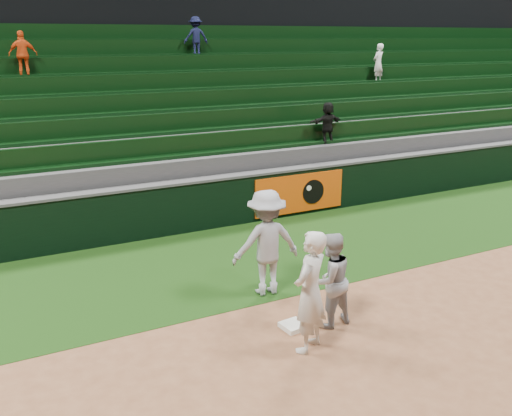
{
  "coord_description": "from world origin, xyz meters",
  "views": [
    {
      "loc": [
        -4.57,
        -7.09,
        4.49
      ],
      "look_at": [
        0.31,
        2.3,
        1.3
      ],
      "focal_mm": 40.0,
      "sensor_mm": 36.0,
      "label": 1
    }
  ],
  "objects": [
    {
      "name": "base_coach",
      "position": [
        -0.01,
        1.28,
        0.97
      ],
      "size": [
        1.32,
        0.85,
        1.93
      ],
      "primitive_type": "imported",
      "rotation": [
        0.0,
        0.0,
        3.03
      ],
      "color": "#93959F",
      "rests_on": "foul_grass"
    },
    {
      "name": "baserunner",
      "position": [
        0.32,
        -0.24,
        0.78
      ],
      "size": [
        0.81,
        0.66,
        1.56
      ],
      "primitive_type": "imported",
      "rotation": [
        0.0,
        0.0,
        3.23
      ],
      "color": "#9D9FA7",
      "rests_on": "ground"
    },
    {
      "name": "field_wall",
      "position": [
        0.03,
        5.2,
        0.63
      ],
      "size": [
        36.0,
        0.45,
        1.25
      ],
      "color": "black",
      "rests_on": "ground"
    },
    {
      "name": "ground",
      "position": [
        0.0,
        0.0,
        0.0
      ],
      "size": [
        70.0,
        70.0,
        0.0
      ],
      "primitive_type": "plane",
      "color": "brown",
      "rests_on": "ground"
    },
    {
      "name": "first_base",
      "position": [
        -0.25,
        -0.09,
        0.04
      ],
      "size": [
        0.4,
        0.4,
        0.08
      ],
      "primitive_type": "cube",
      "rotation": [
        0.0,
        0.0,
        0.1
      ],
      "color": "white",
      "rests_on": "ground"
    },
    {
      "name": "foul_grass",
      "position": [
        0.0,
        3.0,
        0.0
      ],
      "size": [
        36.0,
        4.2,
        0.01
      ],
      "primitive_type": "cube",
      "color": "black",
      "rests_on": "ground"
    },
    {
      "name": "stadium_seating",
      "position": [
        -0.0,
        8.97,
        1.7
      ],
      "size": [
        36.0,
        5.95,
        5.08
      ],
      "color": "#353537",
      "rests_on": "ground"
    },
    {
      "name": "first_baseman",
      "position": [
        -0.38,
        -0.73,
        0.93
      ],
      "size": [
        0.81,
        0.73,
        1.87
      ],
      "primitive_type": "imported",
      "rotation": [
        0.0,
        0.0,
        3.67
      ],
      "color": "silver",
      "rests_on": "ground"
    }
  ]
}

